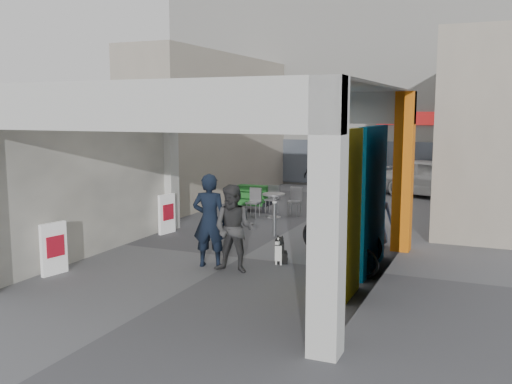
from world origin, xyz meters
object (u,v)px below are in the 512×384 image
at_px(produce_stand, 251,201).
at_px(man_with_dog, 210,220).
at_px(bicycle_rear, 344,252).
at_px(white_van, 435,178).
at_px(man_crates, 322,176).
at_px(man_back_turned, 234,229).
at_px(border_collie, 280,252).
at_px(man_elderly, 377,215).
at_px(cafe_set, 274,206).
at_px(bicycle_front, 341,232).

distance_m(produce_stand, man_with_dog, 6.50).
relative_size(bicycle_rear, white_van, 0.36).
bearing_deg(white_van, man_crates, 160.22).
bearing_deg(man_back_turned, border_collie, 51.62).
xyz_separation_m(man_with_dog, white_van, (3.14, 11.28, -0.23)).
bearing_deg(border_collie, man_crates, 76.16).
bearing_deg(man_back_turned, white_van, 72.78).
bearing_deg(produce_stand, man_elderly, -12.73).
xyz_separation_m(cafe_set, man_elderly, (3.58, -2.72, 0.43)).
bearing_deg(white_van, man_back_turned, -167.95).
distance_m(border_collie, man_back_turned, 1.26).
height_order(man_with_dog, man_crates, man_crates).
relative_size(cafe_set, man_elderly, 0.96).
bearing_deg(produce_stand, border_collie, -38.21).
bearing_deg(produce_stand, man_back_turned, -46.45).
distance_m(produce_stand, man_back_turned, 6.84).
xyz_separation_m(produce_stand, bicycle_front, (4.01, -4.46, 0.23)).
bearing_deg(man_with_dog, man_back_turned, 151.66).
relative_size(cafe_set, produce_stand, 1.19).
height_order(border_collie, man_elderly, man_elderly).
relative_size(man_with_dog, bicycle_rear, 1.27).
relative_size(produce_stand, man_elderly, 0.81).
xyz_separation_m(man_crates, bicycle_front, (2.28, -6.23, -0.45)).
height_order(man_back_turned, bicycle_front, man_back_turned).
relative_size(man_back_turned, bicycle_rear, 1.16).
distance_m(man_elderly, bicycle_rear, 2.51).
height_order(produce_stand, man_crates, man_crates).
height_order(produce_stand, bicycle_front, bicycle_front).
bearing_deg(man_with_dog, bicycle_rear, 177.63).
height_order(man_back_turned, white_van, man_back_turned).
height_order(man_crates, white_van, man_crates).
bearing_deg(man_crates, man_elderly, 100.31).
relative_size(man_back_turned, man_crates, 0.86).
xyz_separation_m(man_back_turned, white_van, (2.53, 11.45, -0.14)).
bearing_deg(cafe_set, produce_stand, 151.49).
relative_size(border_collie, man_crates, 0.30).
bearing_deg(border_collie, cafe_set, 88.90).
bearing_deg(bicycle_front, border_collie, 157.01).
xyz_separation_m(border_collie, bicycle_front, (0.98, 1.01, 0.30)).
height_order(cafe_set, produce_stand, cafe_set).
relative_size(produce_stand, border_collie, 1.97).
relative_size(border_collie, man_back_turned, 0.35).
bearing_deg(man_crates, cafe_set, 51.98).
xyz_separation_m(cafe_set, man_crates, (0.80, 2.29, 0.69)).
bearing_deg(produce_stand, man_with_dog, -51.00).
distance_m(cafe_set, white_van, 6.88).
bearing_deg(man_elderly, man_crates, 101.68).
bearing_deg(man_with_dog, bicycle_front, -154.52).
height_order(border_collie, man_crates, man_crates).
xyz_separation_m(bicycle_front, bicycle_rear, (0.39, -1.27, -0.10)).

